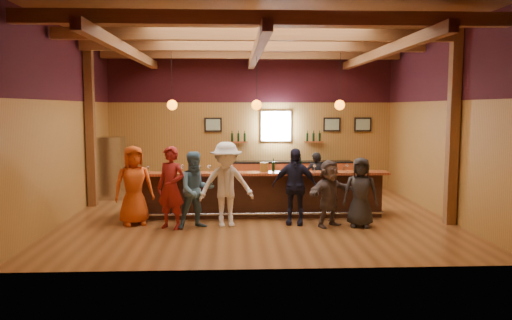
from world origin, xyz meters
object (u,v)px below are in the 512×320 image
object	(u,v)px
customer_orange	(134,185)
ice_bucket	(264,167)
customer_navy	(295,186)
bottle_a	(273,166)
customer_denim	(196,190)
back_bar_cabinet	(289,176)
stainless_fridge	(111,168)
customer_redvest	(171,188)
customer_dark	(360,192)
customer_brown	(329,193)
customer_white	(226,184)
bar_counter	(257,194)
bartender	(316,179)

from	to	relation	value
customer_orange	ice_bucket	bearing A→B (deg)	-9.24
customer_navy	bottle_a	world-z (taller)	customer_navy
customer_denim	back_bar_cabinet	bearing A→B (deg)	40.90
stainless_fridge	customer_redvest	world-z (taller)	customer_redvest
customer_navy	ice_bucket	world-z (taller)	customer_navy
customer_redvest	customer_dark	bearing A→B (deg)	25.28
customer_orange	customer_brown	distance (m)	4.38
customer_white	customer_redvest	bearing A→B (deg)	177.05
bar_counter	customer_dark	xyz separation A→B (m)	(2.23, -1.31, 0.25)
customer_orange	customer_brown	xyz separation A→B (m)	(4.36, -0.37, -0.15)
customer_brown	bottle_a	distance (m)	1.65
stainless_fridge	customer_navy	bearing A→B (deg)	-35.02
bar_counter	customer_redvest	distance (m)	2.35
customer_orange	bottle_a	size ratio (longest dim) A/B	5.74
customer_brown	ice_bucket	xyz separation A→B (m)	(-1.39, 1.01, 0.47)
bar_counter	bartender	distance (m)	1.97
customer_white	customer_dark	size ratio (longest dim) A/B	1.22
customer_brown	customer_denim	bearing A→B (deg)	146.28
back_bar_cabinet	stainless_fridge	world-z (taller)	stainless_fridge
customer_navy	customer_dark	size ratio (longest dim) A/B	1.12
stainless_fridge	customer_navy	world-z (taller)	stainless_fridge
ice_bucket	customer_dark	bearing A→B (deg)	-27.33
back_bar_cabinet	stainless_fridge	distance (m)	5.43
customer_orange	customer_dark	size ratio (longest dim) A/B	1.16
customer_white	bottle_a	bearing A→B (deg)	29.96
bar_counter	customer_navy	size ratio (longest dim) A/B	3.63
customer_orange	bartender	bearing A→B (deg)	2.35
customer_dark	bottle_a	bearing A→B (deg)	161.46
customer_redvest	ice_bucket	xyz separation A→B (m)	(2.10, 1.05, 0.32)
customer_brown	bartender	size ratio (longest dim) A/B	1.02
customer_navy	ice_bucket	bearing A→B (deg)	143.30
back_bar_cabinet	customer_dark	bearing A→B (deg)	-77.85
customer_orange	customer_denim	bearing A→B (deg)	-36.64
customer_redvest	customer_dark	xyz separation A→B (m)	(4.17, -0.02, -0.13)
customer_redvest	customer_denim	distance (m)	0.54
stainless_fridge	ice_bucket	xyz separation A→B (m)	(4.28, -2.69, 0.32)
bar_counter	customer_navy	distance (m)	1.33
bar_counter	customer_denim	bearing A→B (deg)	-137.82
customer_redvest	customer_dark	world-z (taller)	customer_redvest
customer_brown	customer_white	bearing A→B (deg)	143.01
customer_dark	bartender	bearing A→B (deg)	117.23
stainless_fridge	bottle_a	distance (m)	5.22
customer_redvest	ice_bucket	distance (m)	2.36
customer_redvest	ice_bucket	world-z (taller)	customer_redvest
stainless_fridge	customer_brown	xyz separation A→B (m)	(5.66, -3.69, -0.15)
customer_denim	bartender	xyz separation A→B (m)	(3.03, 2.34, -0.11)
back_bar_cabinet	bottle_a	bearing A→B (deg)	-101.95
bar_counter	customer_orange	xyz separation A→B (m)	(-2.82, -0.87, 0.37)
customer_dark	stainless_fridge	bearing A→B (deg)	162.56
back_bar_cabinet	customer_white	world-z (taller)	customer_white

